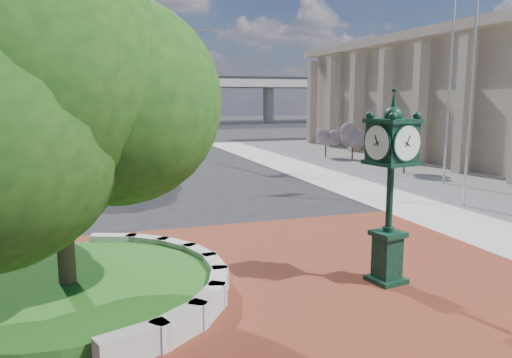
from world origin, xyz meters
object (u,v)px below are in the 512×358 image
Objects in this scene: street_lamp_near at (195,84)px; flagpole_a at (472,83)px; parked_car at (159,136)px; flagpole_b at (450,71)px; post_clock at (390,180)px; street_lamp_far at (121,86)px.

flagpole_a is at bearing -70.89° from street_lamp_near.
street_lamp_near is at bearing -107.34° from parked_car.
flagpole_b is at bearing -90.81° from parked_car.
flagpole_b is at bearing -57.22° from street_lamp_near.
post_clock is 10.04m from flagpole_a.
street_lamp_near is (1.08, -11.67, 4.51)m from parked_car.
post_clock reaches higher than parked_car.
street_lamp_far is at bearing 100.49° from street_lamp_near.
flagpole_a is at bearing -75.21° from street_lamp_far.
street_lamp_near is at bearing 88.05° from post_clock.
post_clock is 0.41× the size of flagpole_b.
post_clock is 1.06× the size of parked_car.
flagpole_a is (7.77, -30.98, 4.11)m from parked_car.
post_clock is at bearing -112.28° from parked_car.
flagpole_a is 0.87× the size of flagpole_b.
street_lamp_far reaches higher than parked_car.
flagpole_a is (7.56, 6.17, 2.39)m from post_clock.
street_lamp_near is (-6.69, 19.31, 0.40)m from flagpole_a.
post_clock is 25.65m from street_lamp_near.
parked_car is 32.20m from flagpole_a.
street_lamp_near is 0.96× the size of street_lamp_far.
street_lamp_near is (-9.47, 14.71, -0.33)m from flagpole_b.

